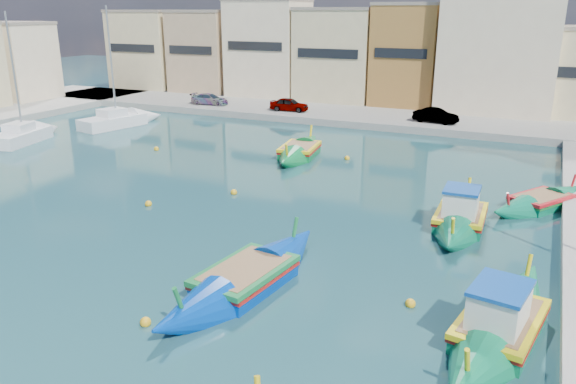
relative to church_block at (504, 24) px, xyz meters
The scene contains 13 objects.
ground 42.08m from the church_block, 104.04° to the right, with size 160.00×160.00×0.00m, color #14373C.
north_quay 15.16m from the church_block, 141.34° to the right, with size 80.00×8.00×0.60m, color gray.
north_townhouses 4.81m from the church_block, 169.17° to the right, with size 83.20×7.87×10.19m.
church_block is the anchor object (origin of this frame).
parked_cars 20.04m from the church_block, 149.46° to the right, with size 26.23×2.02×1.23m.
luzzu_turquoise_cabin 41.52m from the church_block, 84.00° to the right, with size 3.63×9.73×3.06m.
luzzu_blue_cabin 32.41m from the church_block, 86.96° to the right, with size 2.37×8.66×3.04m.
luzzu_cyan_mid 28.56m from the church_block, 79.47° to the right, with size 5.63×7.57×2.30m.
luzzu_green 26.09m from the church_block, 115.07° to the right, with size 3.40×8.83×2.71m.
luzzu_blue_south 41.99m from the church_block, 96.23° to the right, with size 3.38×9.95×2.82m.
yacht_north 35.08m from the church_block, 147.19° to the right, with size 3.96×8.40×10.82m.
yacht_midnorth 41.95m from the church_block, 140.31° to the right, with size 3.81×7.60×10.35m.
mooring_buoys 33.93m from the church_block, 106.75° to the right, with size 22.25×22.96×0.36m.
Camera 1 is at (14.76, -17.00, 9.69)m, focal length 35.00 mm.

